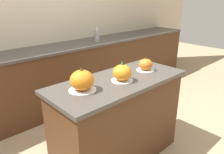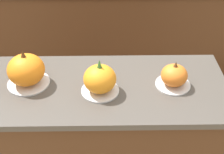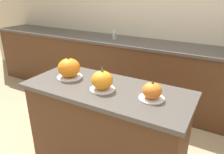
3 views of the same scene
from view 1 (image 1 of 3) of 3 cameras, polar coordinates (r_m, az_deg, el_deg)
wall_back at (r=3.39m, az=-20.04°, el=12.98°), size 8.00×0.06×2.50m
kitchen_island at (r=2.23m, az=1.77°, el=-11.35°), size 1.37×0.59×0.89m
back_counter at (r=3.28m, az=-16.07°, el=-0.91°), size 6.00×0.60×0.94m
pumpkin_cake_left at (r=1.78m, az=-7.85°, el=-0.96°), size 0.23×0.23×0.21m
pumpkin_cake_center at (r=1.97m, az=2.66°, el=1.04°), size 0.20×0.20×0.20m
pumpkin_cake_right at (r=2.28m, az=8.85°, el=3.12°), size 0.19×0.19×0.15m
bottle_tall at (r=3.50m, az=-4.00°, el=11.15°), size 0.08×0.08×0.25m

